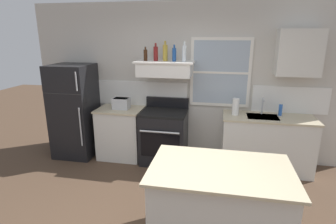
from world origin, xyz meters
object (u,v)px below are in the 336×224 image
(paper_towel_roll, at_px, (236,107))
(kitchen_island, at_px, (219,208))
(stove_range, at_px, (164,136))
(bottle_champagne_gold_foil, at_px, (165,53))
(toaster, at_px, (121,103))
(bottle_blue_liqueur, at_px, (174,54))
(bottle_brown_stout, at_px, (146,55))
(dish_soap_bottle, at_px, (280,110))
(refrigerator, at_px, (75,111))
(bottle_red_label_wine, at_px, (156,53))
(bottle_clear_tall, at_px, (184,53))

(paper_towel_roll, height_order, kitchen_island, paper_towel_roll)
(stove_range, distance_m, kitchen_island, 2.09)
(bottle_champagne_gold_foil, bearing_deg, stove_range, -90.11)
(toaster, xyz_separation_m, bottle_blue_liqueur, (0.93, 0.05, 0.85))
(bottle_brown_stout, height_order, dish_soap_bottle, bottle_brown_stout)
(refrigerator, distance_m, bottle_red_label_wine, 1.82)
(stove_range, xyz_separation_m, bottle_clear_tall, (0.32, 0.04, 1.41))
(bottle_red_label_wine, xyz_separation_m, bottle_blue_liqueur, (0.31, -0.02, -0.01))
(bottle_red_label_wine, bearing_deg, bottle_blue_liqueur, -3.39)
(bottle_blue_liqueur, height_order, dish_soap_bottle, bottle_blue_liqueur)
(toaster, distance_m, stove_range, 0.94)
(bottle_brown_stout, height_order, kitchen_island, bottle_brown_stout)
(toaster, relative_size, bottle_red_label_wine, 1.04)
(bottle_red_label_wine, height_order, bottle_clear_tall, bottle_clear_tall)
(toaster, height_order, bottle_brown_stout, bottle_brown_stout)
(bottle_red_label_wine, bearing_deg, bottle_brown_stout, -174.18)
(bottle_clear_tall, bearing_deg, refrigerator, -178.22)
(bottle_clear_tall, bearing_deg, dish_soap_bottle, 3.64)
(bottle_champagne_gold_foil, height_order, bottle_blue_liqueur, bottle_champagne_gold_foil)
(bottle_blue_liqueur, bearing_deg, stove_range, -153.51)
(toaster, xyz_separation_m, bottle_clear_tall, (1.09, 0.01, 0.87))
(stove_range, height_order, bottle_clear_tall, bottle_clear_tall)
(bottle_red_label_wine, bearing_deg, refrigerator, -175.46)
(bottle_red_label_wine, bearing_deg, stove_range, -31.55)
(bottle_champagne_gold_foil, bearing_deg, dish_soap_bottle, 0.92)
(paper_towel_roll, relative_size, dish_soap_bottle, 1.50)
(bottle_champagne_gold_foil, xyz_separation_m, bottle_blue_liqueur, (0.16, -0.03, -0.02))
(refrigerator, bearing_deg, paper_towel_roll, 1.22)
(bottle_clear_tall, distance_m, dish_soap_bottle, 1.79)
(stove_range, bearing_deg, bottle_clear_tall, 6.76)
(bottle_champagne_gold_foil, relative_size, dish_soap_bottle, 1.79)
(stove_range, relative_size, bottle_clear_tall, 3.44)
(bottle_blue_liqueur, bearing_deg, dish_soap_bottle, 1.99)
(toaster, relative_size, bottle_champagne_gold_foil, 0.92)
(bottle_blue_liqueur, xyz_separation_m, paper_towel_roll, (1.02, -0.04, -0.81))
(toaster, distance_m, bottle_red_label_wine, 1.06)
(refrigerator, relative_size, bottle_red_label_wine, 5.82)
(toaster, relative_size, stove_range, 0.27)
(bottle_clear_tall, bearing_deg, bottle_brown_stout, 176.45)
(bottle_red_label_wine, height_order, bottle_champagne_gold_foil, bottle_champagne_gold_foil)
(refrigerator, height_order, toaster, refrigerator)
(bottle_red_label_wine, height_order, dish_soap_bottle, bottle_red_label_wine)
(toaster, height_order, bottle_blue_liqueur, bottle_blue_liqueur)
(stove_range, distance_m, bottle_red_label_wine, 1.41)
(stove_range, bearing_deg, toaster, 177.85)
(stove_range, distance_m, bottle_blue_liqueur, 1.40)
(toaster, relative_size, kitchen_island, 0.21)
(bottle_champagne_gold_foil, xyz_separation_m, dish_soap_bottle, (1.88, 0.03, -0.88))
(bottle_blue_liqueur, height_order, paper_towel_roll, bottle_blue_liqueur)
(stove_range, height_order, bottle_blue_liqueur, bottle_blue_liqueur)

